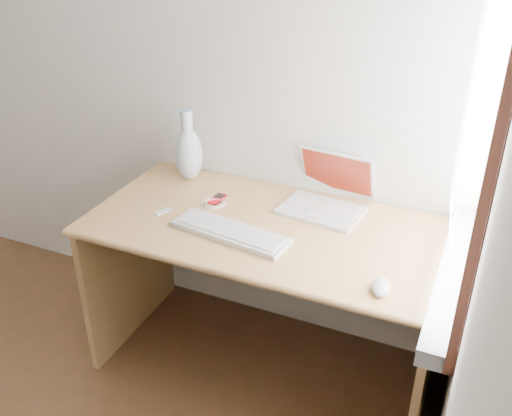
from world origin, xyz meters
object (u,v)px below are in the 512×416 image
at_px(desk, 273,258).
at_px(vase, 188,152).
at_px(external_keyboard, 230,232).
at_px(laptop, 325,197).

xyz_separation_m(desk, vase, (-0.49, 0.16, 0.36)).
bearing_deg(external_keyboard, vase, 144.29).
relative_size(desk, vase, 4.29).
xyz_separation_m(external_keyboard, vase, (-0.40, 0.38, 0.13)).
bearing_deg(desk, vase, 162.05).
relative_size(desk, external_keyboard, 2.91).
height_order(desk, vase, vase).
bearing_deg(desk, laptop, 39.29).
bearing_deg(external_keyboard, laptop, 61.20).
distance_m(desk, vase, 0.63).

